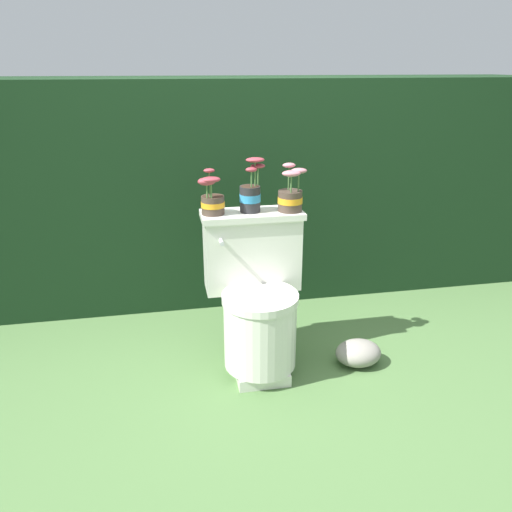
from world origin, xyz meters
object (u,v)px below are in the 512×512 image
(garden_stone, at_px, (358,353))
(potted_plant_midleft, at_px, (251,194))
(toilet, at_px, (257,299))
(potted_plant_middle, at_px, (291,196))
(potted_plant_left, at_px, (212,199))

(garden_stone, bearing_deg, potted_plant_midleft, 155.76)
(garden_stone, bearing_deg, toilet, 168.86)
(toilet, xyz_separation_m, potted_plant_middle, (0.18, 0.10, 0.48))
(potted_plant_midleft, relative_size, potted_plant_middle, 1.13)
(potted_plant_middle, bearing_deg, potted_plant_left, 177.88)
(toilet, bearing_deg, potted_plant_middle, 29.24)
(toilet, bearing_deg, potted_plant_left, 148.47)
(potted_plant_middle, bearing_deg, potted_plant_midleft, 171.76)
(potted_plant_midleft, bearing_deg, toilet, -87.96)
(potted_plant_left, xyz_separation_m, potted_plant_midleft, (0.18, 0.01, 0.02))
(toilet, xyz_separation_m, potted_plant_midleft, (-0.00, 0.13, 0.49))
(garden_stone, bearing_deg, potted_plant_left, 162.74)
(toilet, xyz_separation_m, potted_plant_left, (-0.19, 0.12, 0.47))
(toilet, distance_m, potted_plant_middle, 0.52)
(potted_plant_midleft, xyz_separation_m, potted_plant_middle, (0.19, -0.03, -0.01))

